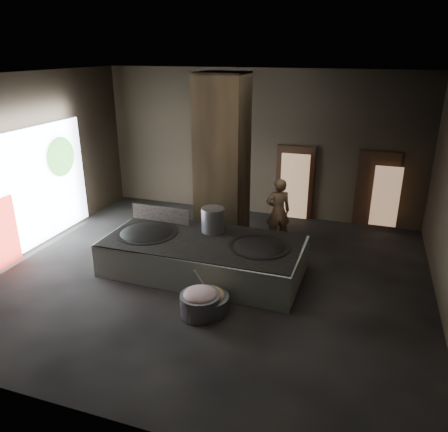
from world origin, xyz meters
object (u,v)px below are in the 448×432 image
(wok_left, at_px, (147,236))
(wok_right, at_px, (259,250))
(veg_basin, at_px, (207,303))
(stock_pot, at_px, (213,220))
(meat_basin, at_px, (200,305))
(hearth_platform, at_px, (203,256))
(cook, at_px, (278,211))

(wok_left, height_order, wok_right, wok_left)
(veg_basin, bearing_deg, stock_pot, 106.37)
(wok_left, distance_m, wok_right, 2.80)
(meat_basin, bearing_deg, hearth_platform, 109.17)
(hearth_platform, xyz_separation_m, wok_right, (1.35, 0.05, 0.35))
(hearth_platform, relative_size, veg_basin, 5.03)
(stock_pot, bearing_deg, wok_right, -21.04)
(wok_right, relative_size, stock_pot, 2.25)
(wok_left, height_order, stock_pot, stock_pot)
(stock_pot, height_order, veg_basin, stock_pot)
(veg_basin, bearing_deg, meat_basin, -111.52)
(meat_basin, bearing_deg, cook, 79.58)
(wok_left, distance_m, cook, 3.57)
(wok_right, distance_m, stock_pot, 1.44)
(cook, xyz_separation_m, veg_basin, (-0.65, -3.75, -0.75))
(wok_left, xyz_separation_m, wok_right, (2.80, 0.10, 0.00))
(hearth_platform, distance_m, stock_pot, 0.91)
(hearth_platform, relative_size, wok_right, 3.41)
(hearth_platform, bearing_deg, cook, 60.09)
(veg_basin, height_order, meat_basin, meat_basin)
(meat_basin, bearing_deg, wok_right, 67.08)
(wok_left, bearing_deg, hearth_platform, 1.97)
(hearth_platform, relative_size, wok_left, 3.17)
(veg_basin, bearing_deg, hearth_platform, 113.27)
(wok_right, xyz_separation_m, stock_pot, (-1.30, 0.50, 0.38))
(wok_right, bearing_deg, meat_basin, -112.92)
(hearth_platform, distance_m, wok_left, 1.49)
(stock_pot, height_order, cook, cook)
(wok_left, bearing_deg, cook, 39.06)
(wok_right, distance_m, veg_basin, 1.84)
(cook, distance_m, veg_basin, 3.88)
(wok_right, xyz_separation_m, cook, (-0.03, 2.15, 0.17))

